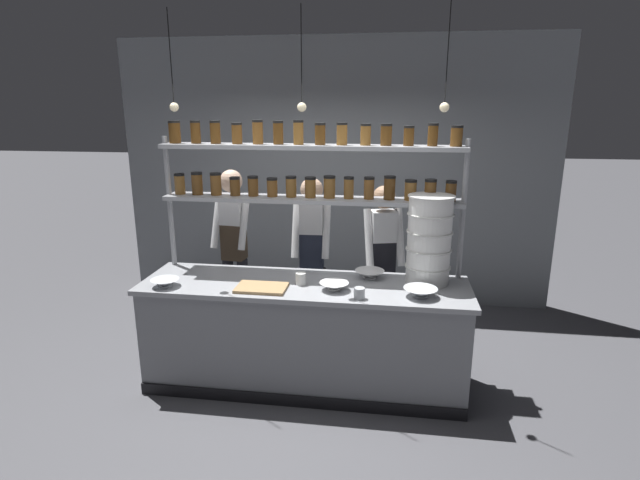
% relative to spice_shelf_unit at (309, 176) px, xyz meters
% --- Properties ---
extents(ground_plane, '(40.00, 40.00, 0.00)m').
position_rel_spice_shelf_unit_xyz_m(ground_plane, '(0.01, -0.33, -1.76)').
color(ground_plane, '#4C4C51').
extents(back_wall, '(5.11, 0.12, 3.09)m').
position_rel_spice_shelf_unit_xyz_m(back_wall, '(0.01, 1.73, -0.22)').
color(back_wall, gray).
rests_on(back_wall, ground_plane).
extents(prep_counter, '(2.71, 0.76, 0.92)m').
position_rel_spice_shelf_unit_xyz_m(prep_counter, '(0.01, -0.33, -1.30)').
color(prep_counter, gray).
rests_on(prep_counter, ground_plane).
extents(spice_shelf_unit, '(2.59, 0.28, 2.22)m').
position_rel_spice_shelf_unit_xyz_m(spice_shelf_unit, '(0.00, 0.00, 0.00)').
color(spice_shelf_unit, '#999BA0').
rests_on(spice_shelf_unit, ground_plane).
extents(chef_left, '(0.38, 0.32, 1.74)m').
position_rel_spice_shelf_unit_xyz_m(chef_left, '(-0.85, 0.49, -0.75)').
color(chef_left, black).
rests_on(chef_left, ground_plane).
extents(chef_center, '(0.37, 0.30, 1.69)m').
position_rel_spice_shelf_unit_xyz_m(chef_center, '(-0.04, 0.39, -0.79)').
color(chef_center, black).
rests_on(chef_center, ground_plane).
extents(chef_right, '(0.41, 0.34, 1.65)m').
position_rel_spice_shelf_unit_xyz_m(chef_right, '(0.63, 0.30, -0.82)').
color(chef_right, black).
rests_on(chef_right, ground_plane).
extents(container_stack, '(0.37, 0.37, 0.73)m').
position_rel_spice_shelf_unit_xyz_m(container_stack, '(1.01, -0.16, -0.48)').
color(container_stack, white).
rests_on(container_stack, prep_counter).
extents(cutting_board, '(0.40, 0.26, 0.02)m').
position_rel_spice_shelf_unit_xyz_m(cutting_board, '(-0.31, -0.51, -0.83)').
color(cutting_board, '#A88456').
rests_on(cutting_board, prep_counter).
extents(prep_bowl_near_left, '(0.26, 0.26, 0.07)m').
position_rel_spice_shelf_unit_xyz_m(prep_bowl_near_left, '(0.94, -0.50, -0.81)').
color(prep_bowl_near_left, silver).
rests_on(prep_bowl_near_left, prep_counter).
extents(prep_bowl_center_front, '(0.23, 0.23, 0.06)m').
position_rel_spice_shelf_unit_xyz_m(prep_bowl_center_front, '(0.27, -0.45, -0.81)').
color(prep_bowl_center_front, white).
rests_on(prep_bowl_center_front, prep_counter).
extents(prep_bowl_center_back, '(0.25, 0.25, 0.07)m').
position_rel_spice_shelf_unit_xyz_m(prep_bowl_center_back, '(0.54, -0.12, -0.81)').
color(prep_bowl_center_back, white).
rests_on(prep_bowl_center_back, prep_counter).
extents(prep_bowl_near_right, '(0.23, 0.23, 0.06)m').
position_rel_spice_shelf_unit_xyz_m(prep_bowl_near_right, '(-1.09, -0.57, -0.81)').
color(prep_bowl_near_right, silver).
rests_on(prep_bowl_near_right, prep_counter).
extents(serving_cup_front, '(0.08, 0.08, 0.09)m').
position_rel_spice_shelf_unit_xyz_m(serving_cup_front, '(0.48, -0.60, -0.80)').
color(serving_cup_front, '#B2B7BC').
rests_on(serving_cup_front, prep_counter).
extents(serving_cup_by_board, '(0.08, 0.08, 0.10)m').
position_rel_spice_shelf_unit_xyz_m(serving_cup_by_board, '(-0.01, -0.36, -0.79)').
color(serving_cup_by_board, silver).
rests_on(serving_cup_by_board, prep_counter).
extents(pendant_light_row, '(2.13, 0.07, 0.75)m').
position_rel_spice_shelf_unit_xyz_m(pendant_light_row, '(0.02, -0.33, 0.61)').
color(pendant_light_row, black).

